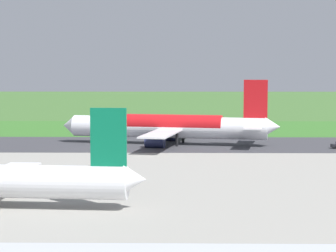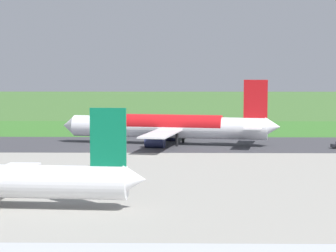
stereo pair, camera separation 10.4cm
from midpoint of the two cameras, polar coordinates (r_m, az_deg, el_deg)
ground_plane at (r=156.24m, az=-4.54°, el=-1.64°), size 800.00×800.00×0.00m
runway_asphalt at (r=156.23m, az=-4.54°, el=-1.63°), size 600.00×33.36×0.06m
apron_concrete at (r=91.70m, az=-8.51°, el=-6.32°), size 440.00×110.00×0.05m
grass_verge_foreground at (r=187.73m, az=-3.61°, el=-0.52°), size 600.00×80.00×0.04m
airliner_main at (r=155.02m, az=0.16°, el=-0.06°), size 53.83×44.33×15.88m
no_stopping_sign at (r=190.82m, az=-1.76°, el=-0.03°), size 0.60×0.10×2.25m
traffic_cone_orange at (r=186.07m, az=-3.45°, el=-0.49°), size 0.40×0.40×0.55m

